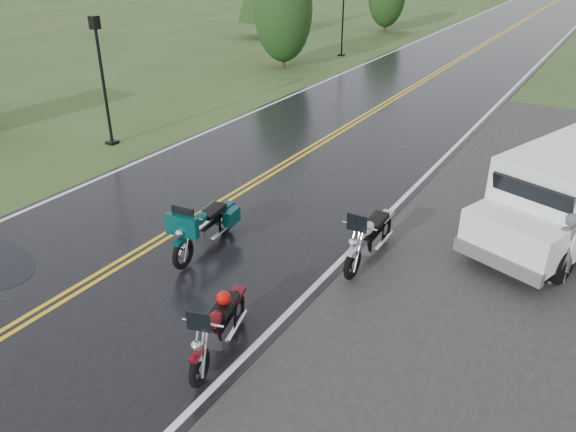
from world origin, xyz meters
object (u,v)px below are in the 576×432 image
Objects in this scene: van_white at (490,205)px; person_at_van at (563,250)px; motorcycle_teal at (182,242)px; motorcycle_red at (198,355)px; lamp_post_far_left at (343,21)px; lamp_post_near_left at (103,82)px; motorcycle_silver at (353,252)px.

person_at_van is at bearing -1.49° from van_white.
motorcycle_red is at bearing -51.99° from motorcycle_teal.
motorcycle_teal is at bearing -16.40° from person_at_van.
motorcycle_red is at bearing -68.20° from lamp_post_far_left.
motorcycle_teal is 6.31m from van_white.
motorcycle_red is 11.72m from lamp_post_near_left.
van_white is (4.90, 3.95, 0.40)m from motorcycle_teal.
motorcycle_teal is 1.00× the size of motorcycle_silver.
van_white reaches higher than motorcycle_red.
lamp_post_near_left reaches higher than motorcycle_red.
motorcycle_silver is 3.94m from person_at_van.
lamp_post_far_left reaches higher than motorcycle_silver.
person_at_van is at bearing 28.44° from motorcycle_silver.
van_white is 3.61× the size of person_at_van.
person_at_van is (3.41, 1.97, 0.09)m from motorcycle_silver.
motorcycle_teal is 0.41× the size of van_white.
person_at_van is at bearing -5.22° from lamp_post_near_left.
lamp_post_near_left is (-6.99, 4.60, 1.32)m from motorcycle_teal.
motorcycle_silver is 3.18m from van_white.
lamp_post_near_left is (-11.89, 0.65, 0.92)m from van_white.
motorcycle_teal reaches higher than motorcycle_red.
motorcycle_silver is (0.69, 3.76, 0.05)m from motorcycle_red.
motorcycle_silver is (3.03, 1.41, 0.00)m from motorcycle_teal.
lamp_post_far_left is at bearing 90.49° from lamp_post_near_left.
lamp_post_far_left is (-12.03, 17.38, 0.77)m from van_white.
motorcycle_silver is at bearing 64.36° from motorcycle_red.
van_white is at bearing -3.13° from lamp_post_near_left.
motorcycle_silver is at bearing -107.20° from van_white.
motorcycle_silver is 1.49× the size of person_at_van.
van_white reaches higher than motorcycle_teal.
lamp_post_near_left is at bearing -89.51° from lamp_post_far_left.
person_at_van is 22.54m from lamp_post_far_left.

